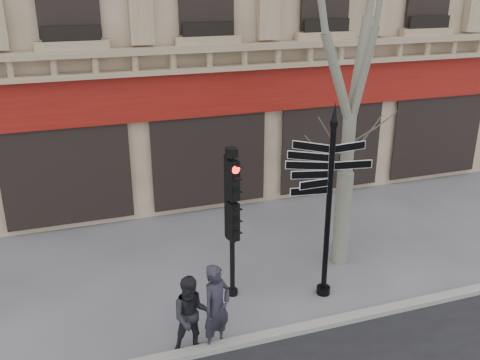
% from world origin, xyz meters
% --- Properties ---
extents(ground, '(80.00, 80.00, 0.00)m').
position_xyz_m(ground, '(0.00, 0.00, 0.00)').
color(ground, '#55565A').
rests_on(ground, ground).
extents(kerb, '(80.00, 0.25, 0.12)m').
position_xyz_m(kerb, '(0.00, -1.40, 0.06)').
color(kerb, gray).
rests_on(kerb, ground).
extents(fingerpost, '(2.33, 2.33, 4.37)m').
position_xyz_m(fingerpost, '(1.14, -0.31, 2.94)').
color(fingerpost, black).
rests_on(fingerpost, ground).
extents(traffic_signal_main, '(0.43, 0.35, 3.43)m').
position_xyz_m(traffic_signal_main, '(-0.80, 0.32, 2.17)').
color(traffic_signal_main, black).
rests_on(traffic_signal_main, ground).
extents(traffic_signal_secondary, '(0.52, 0.44, 2.68)m').
position_xyz_m(traffic_signal_secondary, '(2.47, 1.44, 1.87)').
color(traffic_signal_secondary, black).
rests_on(traffic_signal_secondary, ground).
extents(pedestrian_a, '(0.76, 0.68, 1.76)m').
position_xyz_m(pedestrian_a, '(-1.64, -1.30, 0.88)').
color(pedestrian_a, '#24232E').
rests_on(pedestrian_a, ground).
extents(pedestrian_b, '(0.84, 0.69, 1.61)m').
position_xyz_m(pedestrian_b, '(-2.12, -1.30, 0.81)').
color(pedestrian_b, black).
rests_on(pedestrian_b, ground).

